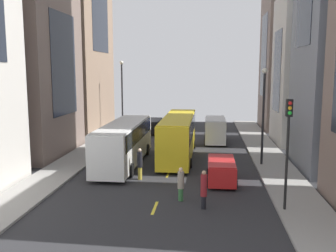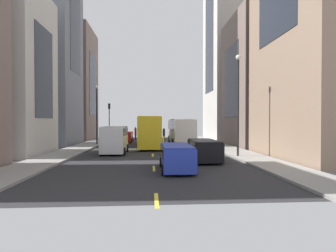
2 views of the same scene
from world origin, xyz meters
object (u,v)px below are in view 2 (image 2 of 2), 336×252
object	(u,v)px
car_red_0	(126,136)
car_black_1	(204,149)
city_bus_white	(180,129)
car_blue_2	(177,155)
pedestrian_waiting_curb	(143,134)
traffic_light_near_corner	(109,114)
streetcar_yellow	(150,129)
delivery_van_white	(115,137)
pedestrian_crossing_near	(136,133)
pedestrian_walking_far	(164,134)

from	to	relation	value
car_red_0	car_black_1	size ratio (longest dim) A/B	0.90
city_bus_white	car_blue_2	world-z (taller)	city_bus_white
pedestrian_waiting_curb	traffic_light_near_corner	distance (m)	6.62
city_bus_white	traffic_light_near_corner	distance (m)	14.39
streetcar_yellow	delivery_van_white	bearing A→B (deg)	64.32
car_black_1	pedestrian_crossing_near	xyz separation A→B (m)	(6.53, -24.80, 0.19)
car_black_1	pedestrian_waiting_curb	distance (m)	24.21
pedestrian_crossing_near	traffic_light_near_corner	world-z (taller)	traffic_light_near_corner
delivery_van_white	car_red_0	xyz separation A→B (m)	(0.20, -14.09, -0.61)
city_bus_white	pedestrian_waiting_curb	bearing A→B (deg)	-57.49
streetcar_yellow	traffic_light_near_corner	world-z (taller)	traffic_light_near_corner
streetcar_yellow	delivery_van_white	distance (m)	7.65
city_bus_white	streetcar_yellow	distance (m)	5.16
car_black_1	pedestrian_walking_far	bearing A→B (deg)	-84.01
city_bus_white	traffic_light_near_corner	size ratio (longest dim) A/B	1.95
delivery_van_white	traffic_light_near_corner	xyz separation A→B (m)	(3.41, -19.23, 2.74)
city_bus_white	car_blue_2	bearing A→B (deg)	82.87
city_bus_white	pedestrian_walking_far	distance (m)	4.62
pedestrian_walking_far	pedestrian_waiting_curb	world-z (taller)	pedestrian_walking_far
car_blue_2	pedestrian_waiting_curb	size ratio (longest dim) A/B	2.20
pedestrian_walking_far	traffic_light_near_corner	xyz separation A→B (m)	(8.80, -5.16, 3.08)
car_blue_2	pedestrian_waiting_curb	distance (m)	27.61
streetcar_yellow	pedestrian_crossing_near	size ratio (longest dim) A/B	5.59
car_black_1	traffic_light_near_corner	distance (m)	27.29
pedestrian_crossing_near	pedestrian_waiting_curb	world-z (taller)	pedestrian_crossing_near
pedestrian_crossing_near	pedestrian_walking_far	world-z (taller)	pedestrian_walking_far
car_black_1	pedestrian_crossing_near	bearing A→B (deg)	-75.24
delivery_van_white	pedestrian_walking_far	bearing A→B (deg)	-110.98
pedestrian_crossing_near	traffic_light_near_corner	size ratio (longest dim) A/B	0.36
car_blue_2	car_red_0	bearing A→B (deg)	-77.58
streetcar_yellow	traffic_light_near_corner	distance (m)	14.22
pedestrian_crossing_near	traffic_light_near_corner	xyz separation A→B (m)	(4.33, -0.02, 3.12)
city_bus_white	streetcar_yellow	size ratio (longest dim) A/B	0.96
city_bus_white	car_black_1	bearing A→B (deg)	90.19
streetcar_yellow	pedestrian_crossing_near	xyz separation A→B (m)	(2.38, -12.34, -0.99)
streetcar_yellow	traffic_light_near_corner	bearing A→B (deg)	-61.51
car_blue_2	pedestrian_walking_far	bearing A→B (deg)	-91.02
car_red_0	car_blue_2	world-z (taller)	car_blue_2
delivery_van_white	pedestrian_waiting_curb	world-z (taller)	delivery_van_white
streetcar_yellow	car_red_0	world-z (taller)	streetcar_yellow
pedestrian_walking_far	pedestrian_waiting_curb	xyz separation A→B (m)	(3.13, -4.00, -0.13)
city_bus_white	delivery_van_white	world-z (taller)	city_bus_white
city_bus_white	traffic_light_near_corner	xyz separation A→B (m)	(10.81, -9.24, 2.25)
car_red_0	car_blue_2	xyz separation A→B (m)	(-5.17, 23.50, 0.03)
car_blue_2	pedestrian_walking_far	distance (m)	23.49
streetcar_yellow	car_black_1	world-z (taller)	streetcar_yellow
city_bus_white	car_black_1	xyz separation A→B (m)	(-0.05, 15.58, -1.06)
pedestrian_walking_far	city_bus_white	bearing A→B (deg)	-171.36
car_red_0	pedestrian_crossing_near	xyz separation A→B (m)	(-1.12, -5.12, 0.23)
pedestrian_crossing_near	car_red_0	bearing A→B (deg)	170.63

